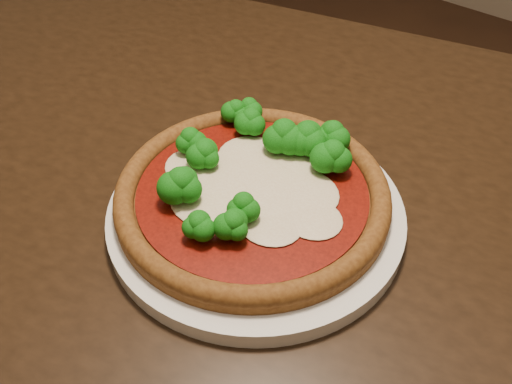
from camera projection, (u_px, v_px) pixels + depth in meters
The scene contains 3 objects.
dining_table at pixel (266, 239), 0.71m from camera, with size 1.39×1.10×0.75m.
plate at pixel (256, 214), 0.59m from camera, with size 0.31×0.31×0.02m, color silver.
pizza at pixel (254, 185), 0.59m from camera, with size 0.28×0.28×0.06m.
Camera 1 is at (0.29, -0.53, 1.18)m, focal length 40.00 mm.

